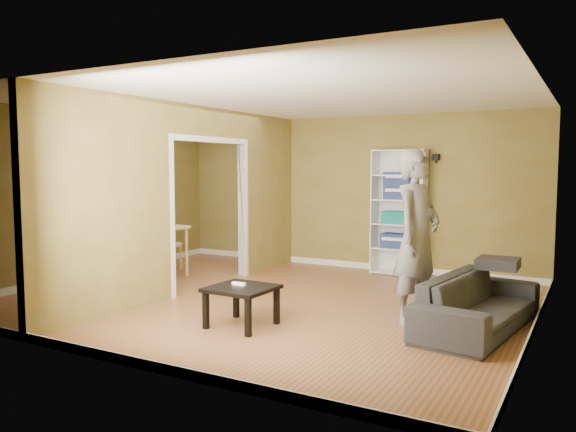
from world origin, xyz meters
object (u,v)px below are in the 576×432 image
(sofa, at_px, (478,295))
(dining_table, at_px, (143,230))
(bookshelf, at_px, (400,212))
(chair_far, at_px, (169,243))
(person, at_px, (417,222))
(chair_left, at_px, (115,244))
(coffee_table, at_px, (242,293))
(chair_near, at_px, (117,251))

(sofa, relative_size, dining_table, 1.55)
(bookshelf, distance_m, chair_far, 3.88)
(person, bearing_deg, bookshelf, 32.77)
(chair_left, bearing_deg, chair_far, 127.00)
(coffee_table, distance_m, dining_table, 3.45)
(dining_table, bearing_deg, person, -7.34)
(coffee_table, bearing_deg, bookshelf, 81.83)
(bookshelf, relative_size, chair_near, 2.05)
(coffee_table, height_order, chair_far, chair_far)
(coffee_table, xyz_separation_m, dining_table, (-3.00, 1.65, 0.36))
(chair_far, bearing_deg, chair_near, 72.32)
(chair_left, distance_m, chair_near, 1.09)
(sofa, distance_m, chair_left, 6.02)
(sofa, relative_size, chair_left, 2.16)
(bookshelf, height_order, chair_far, bookshelf)
(person, xyz_separation_m, chair_near, (-4.52, -0.07, -0.65))
(coffee_table, bearing_deg, person, 33.05)
(coffee_table, relative_size, dining_table, 0.51)
(sofa, height_order, chair_left, chair_left)
(dining_table, bearing_deg, coffee_table, -28.87)
(dining_table, bearing_deg, chair_left, 174.60)
(chair_left, distance_m, chair_far, 0.91)
(bookshelf, distance_m, dining_table, 4.17)
(chair_far, bearing_deg, coffee_table, 122.91)
(person, height_order, bookshelf, person)
(bookshelf, xyz_separation_m, chair_near, (-3.44, -2.84, -0.52))
(dining_table, xyz_separation_m, chair_left, (-0.70, 0.07, -0.27))
(chair_left, bearing_deg, bookshelf, 119.95)
(sofa, xyz_separation_m, coffee_table, (-2.29, -1.11, -0.01))
(bookshelf, relative_size, coffee_table, 3.05)
(coffee_table, distance_m, chair_far, 3.69)
(chair_far, bearing_deg, sofa, 148.01)
(sofa, bearing_deg, person, 103.03)
(coffee_table, height_order, chair_left, chair_left)
(sofa, distance_m, coffee_table, 2.55)
(person, distance_m, coffee_table, 2.09)
(chair_near, bearing_deg, bookshelf, 46.28)
(sofa, bearing_deg, chair_far, 86.34)
(dining_table, distance_m, chair_left, 0.75)
(sofa, bearing_deg, chair_near, 99.61)
(sofa, distance_m, chair_far, 5.35)
(person, relative_size, dining_table, 1.76)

